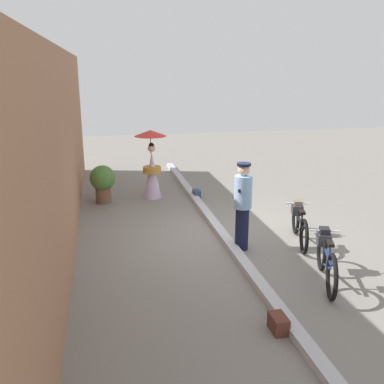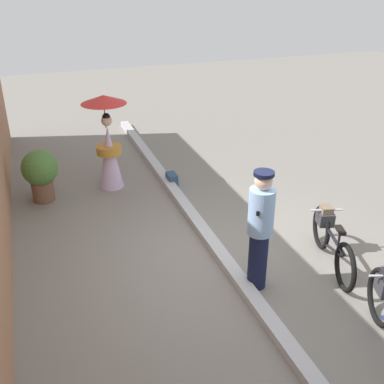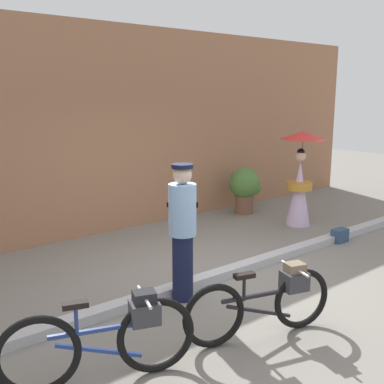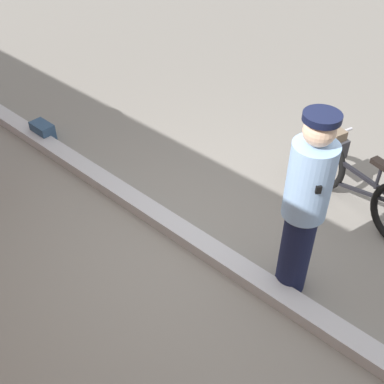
{
  "view_description": "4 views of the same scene",
  "coord_description": "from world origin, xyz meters",
  "px_view_note": "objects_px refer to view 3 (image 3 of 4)",
  "views": [
    {
      "loc": [
        -8.25,
        2.39,
        3.42
      ],
      "look_at": [
        0.54,
        0.53,
        0.86
      ],
      "focal_mm": 40.7,
      "sensor_mm": 36.0,
      "label": 1
    },
    {
      "loc": [
        -5.3,
        2.39,
        3.99
      ],
      "look_at": [
        -0.09,
        0.53,
        1.29
      ],
      "focal_mm": 43.28,
      "sensor_mm": 36.0,
      "label": 2
    },
    {
      "loc": [
        -4.03,
        -4.51,
        2.53
      ],
      "look_at": [
        0.01,
        0.49,
        1.18
      ],
      "focal_mm": 43.39,
      "sensor_mm": 36.0,
      "label": 3
    },
    {
      "loc": [
        -1.89,
        2.39,
        3.31
      ],
      "look_at": [
        -0.01,
        0.32,
        1.0
      ],
      "focal_mm": 44.59,
      "sensor_mm": 36.0,
      "label": 4
    }
  ],
  "objects_px": {
    "bicycle_near_officer": "(107,338)",
    "backpack_on_pavement": "(340,235)",
    "bicycle_far_side": "(266,300)",
    "potted_plant_by_door": "(245,187)",
    "person_officer": "(183,229)",
    "person_with_parasol": "(300,177)"
  },
  "relations": [
    {
      "from": "bicycle_near_officer",
      "to": "backpack_on_pavement",
      "type": "height_order",
      "value": "bicycle_near_officer"
    },
    {
      "from": "bicycle_near_officer",
      "to": "backpack_on_pavement",
      "type": "xyz_separation_m",
      "value": [
        5.13,
        1.04,
        -0.3
      ]
    },
    {
      "from": "backpack_on_pavement",
      "to": "bicycle_far_side",
      "type": "bearing_deg",
      "value": -158.19
    },
    {
      "from": "bicycle_near_officer",
      "to": "potted_plant_by_door",
      "type": "distance_m",
      "value": 6.35
    },
    {
      "from": "bicycle_near_officer",
      "to": "person_officer",
      "type": "distance_m",
      "value": 1.89
    },
    {
      "from": "backpack_on_pavement",
      "to": "bicycle_near_officer",
      "type": "bearing_deg",
      "value": -168.57
    },
    {
      "from": "bicycle_near_officer",
      "to": "backpack_on_pavement",
      "type": "relative_size",
      "value": 5.56
    },
    {
      "from": "person_with_parasol",
      "to": "potted_plant_by_door",
      "type": "distance_m",
      "value": 1.37
    },
    {
      "from": "person_officer",
      "to": "backpack_on_pavement",
      "type": "relative_size",
      "value": 5.69
    },
    {
      "from": "person_with_parasol",
      "to": "potted_plant_by_door",
      "type": "bearing_deg",
      "value": 97.38
    },
    {
      "from": "person_with_parasol",
      "to": "bicycle_far_side",
      "type": "bearing_deg",
      "value": -145.86
    },
    {
      "from": "bicycle_near_officer",
      "to": "person_officer",
      "type": "height_order",
      "value": "person_officer"
    },
    {
      "from": "bicycle_far_side",
      "to": "person_officer",
      "type": "relative_size",
      "value": 0.98
    },
    {
      "from": "person_with_parasol",
      "to": "backpack_on_pavement",
      "type": "relative_size",
      "value": 6.09
    },
    {
      "from": "person_with_parasol",
      "to": "potted_plant_by_door",
      "type": "xyz_separation_m",
      "value": [
        -0.17,
        1.31,
        -0.38
      ]
    },
    {
      "from": "bicycle_far_side",
      "to": "potted_plant_by_door",
      "type": "relative_size",
      "value": 1.7
    },
    {
      "from": "bicycle_near_officer",
      "to": "person_officer",
      "type": "xyz_separation_m",
      "value": [
        1.57,
        0.93,
        0.5
      ]
    },
    {
      "from": "person_officer",
      "to": "backpack_on_pavement",
      "type": "distance_m",
      "value": 3.65
    },
    {
      "from": "potted_plant_by_door",
      "to": "bicycle_near_officer",
      "type": "bearing_deg",
      "value": -146.36
    },
    {
      "from": "bicycle_far_side",
      "to": "potted_plant_by_door",
      "type": "xyz_separation_m",
      "value": [
        3.58,
        3.85,
        0.18
      ]
    },
    {
      "from": "person_officer",
      "to": "person_with_parasol",
      "type": "bearing_deg",
      "value": 18.21
    },
    {
      "from": "person_officer",
      "to": "backpack_on_pavement",
      "type": "height_order",
      "value": "person_officer"
    }
  ]
}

